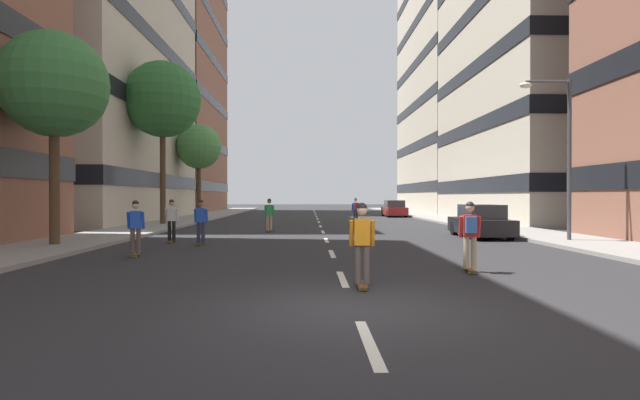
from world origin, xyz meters
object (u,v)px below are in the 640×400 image
Objects in this scene: skater_2 at (470,232)px; skater_6 at (362,241)px; skater_0 at (201,220)px; skater_3 at (136,225)px; parked_car_mid at (394,209)px; skater_5 at (172,219)px; skater_1 at (356,209)px; street_tree_near at (199,147)px; street_tree_mid at (163,100)px; streetlamp_right at (561,141)px; street_tree_far at (54,85)px; parked_car_near at (481,222)px; skater_4 at (269,213)px.

skater_6 is at bearing -144.81° from skater_2.
skater_0 is 1.00× the size of skater_3.
parked_car_mid is 28.66m from skater_5.
skater_1 and skater_2 have the same top height.
street_tree_mid is at bearing -90.00° from street_tree_near.
streetlamp_right is at bearing 1.60° from skater_0.
street_tree_mid is 5.87× the size of skater_0.
skater_1 is at bearing 52.83° from street_tree_far.
street_tree_mid is 5.87× the size of skater_3.
skater_5 is (-13.55, -25.26, 0.29)m from parked_car_mid.
streetlamp_right is at bearing 3.83° from street_tree_far.
parked_car_near is 0.42× the size of street_tree_mid.
street_tree_near is at bearing 90.00° from street_tree_far.
skater_3 is at bearing -88.53° from skater_5.
skater_4 is 1.00× the size of skater_5.
street_tree_near is at bearing 102.46° from skater_0.
skater_5 is (-15.81, 0.59, -3.15)m from streetlamp_right.
parked_car_mid is 2.47× the size of skater_3.
street_tree_far is 1.21× the size of streetlamp_right.
street_tree_near is at bearing 130.36° from streetlamp_right.
streetlamp_right is 14.38m from skater_4.
street_tree_near reaches higher than skater_0.
street_tree_near reaches higher than street_tree_far.
parked_car_mid is 18.37m from street_tree_near.
streetlamp_right is at bearing 14.40° from skater_3.
skater_5 is at bearing 26.69° from street_tree_far.
skater_3 is (3.90, -2.72, -5.02)m from street_tree_far.
skater_3 is (-1.28, -3.63, 0.00)m from skater_0.
skater_0 is at bearing -35.32° from skater_5.
skater_3 is 8.64m from skater_6.
streetlamp_right reaches higher than skater_0.
skater_1 and skater_3 have the same top height.
skater_6 is (10.49, -22.04, -7.13)m from street_tree_mid.
skater_5 is at bearing 139.94° from skater_2.
street_tree_mid is 11.67m from skater_4.
parked_car_mid is at bearing 95.01° from streetlamp_right.
skater_6 is (3.20, -16.36, 0.00)m from skater_4.
skater_0 and skater_5 have the same top height.
skater_6 reaches higher than parked_car_near.
street_tree_near is at bearing 149.52° from skater_1.
street_tree_mid is 13.90m from street_tree_far.
skater_5 is at bearing 123.33° from skater_6.
skater_6 is (10.49, -32.67, -5.14)m from street_tree_near.
parked_car_mid is at bearing 65.80° from skater_3.
skater_0 is at bearing -115.47° from skater_1.
parked_car_mid is 0.42× the size of street_tree_mid.
skater_0 is (-14.41, -0.40, -3.15)m from streetlamp_right.
street_tree_far is at bearing -127.17° from skater_1.
skater_5 is (-1.40, 0.99, 0.00)m from skater_0.
street_tree_far reaches higher than skater_5.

